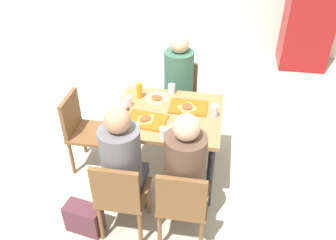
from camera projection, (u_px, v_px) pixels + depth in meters
name	position (u px, v px, depth m)	size (l,w,h in m)	color
ground_plane	(168.00, 173.00, 3.75)	(10.00, 10.00, 0.02)	#B2AD9E
main_table	(168.00, 123.00, 3.37)	(1.00, 0.86, 0.75)	#9E7247
chair_near_left	(120.00, 194.00, 2.84)	(0.40, 0.40, 0.83)	brown
chair_near_right	(182.00, 202.00, 2.78)	(0.40, 0.40, 0.83)	brown
chair_far_side	(180.00, 93.00, 4.12)	(0.40, 0.40, 0.83)	brown
chair_left_end	(82.00, 127.00, 3.58)	(0.40, 0.40, 0.83)	brown
person_in_red	(123.00, 160.00, 2.81)	(0.32, 0.42, 1.24)	#383842
person_in_brown_jacket	(185.00, 167.00, 2.75)	(0.32, 0.42, 1.24)	#383842
person_far_side	(178.00, 81.00, 3.86)	(0.32, 0.42, 1.24)	#383842
tray_red_near	(146.00, 120.00, 3.21)	(0.36, 0.26, 0.02)	#D85914
tray_red_far	(188.00, 107.00, 3.39)	(0.36, 0.26, 0.02)	#D85914
paper_plate_center	(157.00, 98.00, 3.52)	(0.22, 0.22, 0.01)	white
paper_plate_near_edge	(180.00, 130.00, 3.10)	(0.22, 0.22, 0.01)	white
pizza_slice_a	(145.00, 119.00, 3.20)	(0.20, 0.21, 0.02)	#C68C47
pizza_slice_b	(187.00, 107.00, 3.36)	(0.16, 0.18, 0.02)	#C68C47
pizza_slice_c	(157.00, 98.00, 3.50)	(0.21, 0.21, 0.02)	tan
pizza_slice_d	(180.00, 127.00, 3.11)	(0.18, 0.20, 0.02)	#C68C47
plastic_cup_a	(172.00, 89.00, 3.58)	(0.07, 0.07, 0.10)	white
plastic_cup_b	(164.00, 133.00, 2.98)	(0.07, 0.07, 0.10)	white
plastic_cup_c	(128.00, 101.00, 3.39)	(0.07, 0.07, 0.10)	white
soda_can	(214.00, 111.00, 3.23)	(0.07, 0.07, 0.12)	#B7BCC6
condiment_bottle	(139.00, 90.00, 3.50)	(0.06, 0.06, 0.16)	orange
foil_bundle	(123.00, 106.00, 3.32)	(0.10, 0.10, 0.10)	silver
handbag	(84.00, 218.00, 3.08)	(0.32, 0.16, 0.28)	#592D38
drink_fridge	(312.00, 6.00, 5.25)	(0.70, 0.60, 1.90)	maroon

